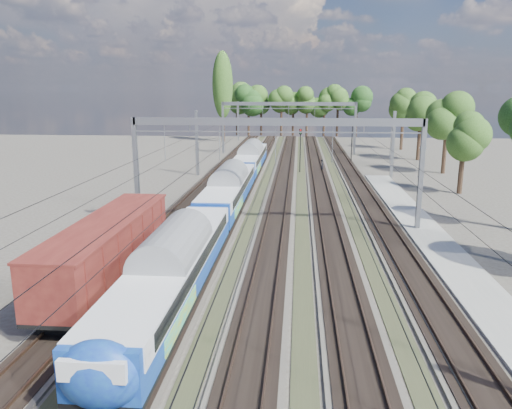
# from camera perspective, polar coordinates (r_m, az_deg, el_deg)

# --- Properties ---
(track_bed) EXTENTS (21.00, 130.00, 0.34)m
(track_bed) POSITION_cam_1_polar(r_m,az_deg,el_deg) (55.89, 2.91, 1.58)
(track_bed) COLOR #47423A
(track_bed) RESTS_ON ground
(platform) EXTENTS (3.00, 70.00, 0.30)m
(platform) POSITION_cam_1_polar(r_m,az_deg,el_deg) (33.33, 22.52, -7.40)
(platform) COLOR gray
(platform) RESTS_ON ground
(catenary) EXTENTS (25.65, 130.00, 9.00)m
(catenary) POSITION_cam_1_polar(r_m,az_deg,el_deg) (62.63, 3.54, 8.64)
(catenary) COLOR gray
(catenary) RESTS_ON ground
(tree_belt) EXTENTS (39.43, 101.25, 12.46)m
(tree_belt) POSITION_cam_1_polar(r_m,az_deg,el_deg) (108.61, 6.52, 11.64)
(tree_belt) COLOR black
(tree_belt) RESTS_ON ground
(poplar) EXTENTS (4.40, 4.40, 19.04)m
(poplar) POSITION_cam_1_polar(r_m,az_deg,el_deg) (108.97, -3.84, 13.42)
(poplar) COLOR black
(poplar) RESTS_ON ground
(emu_train) EXTENTS (2.97, 62.85, 4.35)m
(emu_train) POSITION_cam_1_polar(r_m,az_deg,el_deg) (45.85, -3.15, 2.16)
(emu_train) COLOR black
(emu_train) RESTS_ON ground
(freight_boxcar) EXTENTS (3.05, 14.71, 3.79)m
(freight_boxcar) POSITION_cam_1_polar(r_m,az_deg,el_deg) (30.08, -16.54, -4.75)
(freight_boxcar) COLOR black
(freight_boxcar) RESTS_ON ground
(worker) EXTENTS (0.61, 0.74, 1.74)m
(worker) POSITION_cam_1_polar(r_m,az_deg,el_deg) (69.67, 7.58, 4.43)
(worker) COLOR black
(worker) RESTS_ON ground
(signal_near) EXTENTS (0.40, 0.36, 5.95)m
(signal_near) POSITION_cam_1_polar(r_m,az_deg,el_deg) (68.43, 5.09, 6.78)
(signal_near) COLOR black
(signal_near) RESTS_ON ground
(signal_far) EXTENTS (0.46, 0.43, 6.50)m
(signal_far) POSITION_cam_1_polar(r_m,az_deg,el_deg) (79.72, 10.93, 7.74)
(signal_far) COLOR black
(signal_far) RESTS_ON ground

